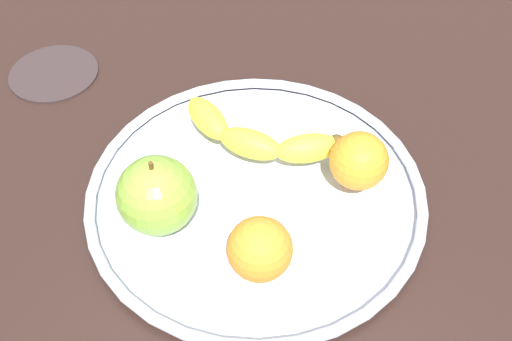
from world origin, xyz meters
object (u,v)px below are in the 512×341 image
at_px(fruit_bowl, 256,193).
at_px(orange_back_right, 359,161).
at_px(banana, 258,137).
at_px(orange_front_right, 260,249).
at_px(ambient_coaster, 54,72).
at_px(apple, 157,195).

bearing_deg(fruit_bowl, orange_back_right, 27.40).
relative_size(banana, orange_front_right, 3.25).
relative_size(fruit_bowl, orange_front_right, 5.87).
height_order(banana, orange_back_right, orange_back_right).
bearing_deg(ambient_coaster, fruit_bowl, -16.86).
distance_m(fruit_bowl, banana, 0.07).
bearing_deg(apple, ambient_coaster, 145.24).
distance_m(apple, orange_back_right, 0.22).
height_order(fruit_bowl, ambient_coaster, fruit_bowl).
bearing_deg(ambient_coaster, banana, -7.56).
height_order(orange_back_right, ambient_coaster, orange_back_right).
bearing_deg(orange_back_right, orange_front_right, -112.06).
bearing_deg(banana, apple, -110.99).
distance_m(orange_back_right, ambient_coaster, 0.44).
distance_m(orange_front_right, orange_back_right, 0.16).
distance_m(banana, orange_back_right, 0.12).
xyz_separation_m(banana, apple, (-0.06, -0.14, 0.02)).
relative_size(fruit_bowl, orange_back_right, 5.86).
bearing_deg(banana, orange_front_right, -66.67).
bearing_deg(orange_front_right, ambient_coaster, 152.51).
relative_size(orange_front_right, orange_back_right, 1.00).
xyz_separation_m(fruit_bowl, orange_back_right, (0.10, 0.05, 0.04)).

